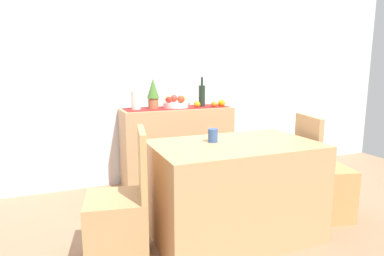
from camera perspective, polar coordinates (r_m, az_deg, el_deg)
The scene contains 20 objects.
ground_plane at distance 3.00m, azimuth 1.78°, elevation -15.42°, with size 6.40×6.40×0.02m, color #A0795A.
room_wall_rear at distance 3.81m, azimuth -5.42°, elevation 11.18°, with size 6.40×0.06×2.70m, color silver.
sideboard_console at distance 3.69m, azimuth -2.56°, elevation -3.17°, with size 1.20×0.42×0.86m, color tan.
table_runner at distance 3.62m, azimuth -2.62°, elevation 3.51°, with size 1.13×0.32×0.01m, color maroon.
fruit_bowl at distance 3.61m, azimuth -2.81°, elevation 3.98°, with size 0.27×0.27×0.06m, color white.
apple_left at distance 3.66m, azimuth -3.12°, elevation 5.12°, with size 0.08×0.08×0.08m, color #B7372A.
apple_right at distance 3.64m, azimuth -1.68°, elevation 5.05°, with size 0.07×0.07×0.07m, color #95A33B.
apple_center at distance 3.55m, azimuth -1.93°, elevation 4.97°, with size 0.08×0.08×0.08m, color #B63D20.
apple_upper at distance 3.55m, azimuth -3.94°, elevation 4.88°, with size 0.07×0.07×0.07m, color red.
apple_front at distance 3.62m, azimuth -4.14°, elevation 4.98°, with size 0.07×0.07×0.07m, color gold.
wine_bottle at distance 3.71m, azimuth 1.71°, elevation 5.62°, with size 0.07×0.07×0.33m.
ceramic_vase at distance 3.48m, azimuth -9.62°, elevation 4.74°, with size 0.10×0.10×0.20m, color silver.
potted_plant at distance 3.52m, azimuth -6.71°, elevation 6.05°, with size 0.13×0.13×0.32m.
orange_loose_end at distance 3.64m, azimuth 0.88°, elevation 4.08°, with size 0.07×0.07×0.07m, color orange.
orange_loose_far at distance 3.74m, azimuth 5.11°, elevation 4.27°, with size 0.08×0.08×0.08m, color orange.
orange_loose_near_bowl at distance 3.69m, azimuth 3.83°, elevation 4.10°, with size 0.07×0.07×0.07m, color orange.
dining_table at distance 2.60m, azimuth 7.26°, elevation -10.55°, with size 1.23×0.75×0.74m, color tan.
coffee_cup at distance 2.49m, azimuth 3.61°, elevation -1.29°, with size 0.07×0.07×0.10m, color #36568D.
chair_near_window at distance 2.37m, azimuth -12.37°, elevation -15.63°, with size 0.47×0.47×0.90m.
chair_by_corner at distance 3.14m, azimuth 21.49°, elevation -9.50°, with size 0.48×0.48×0.90m.
Camera 1 is at (-1.09, -2.47, 1.30)m, focal length 31.02 mm.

